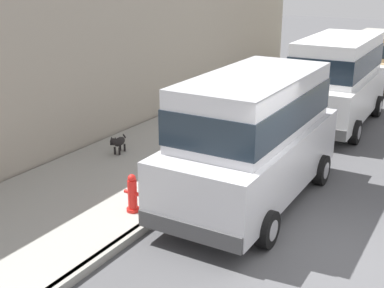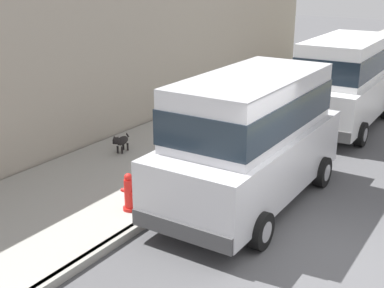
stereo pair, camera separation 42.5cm
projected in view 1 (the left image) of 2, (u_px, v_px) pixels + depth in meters
The scene contains 9 objects.
ground_plane at pixel (339, 260), 8.05m from camera, with size 80.00×80.00×0.00m, color #4C4C4F.
curb at pixel (169, 209), 9.57m from camera, with size 0.16×64.00×0.14m, color gray.
sidewalk at pixel (95, 189), 10.44m from camera, with size 3.60×64.00×0.14m, color #99968E.
car_silver_van at pixel (253, 133), 9.66m from camera, with size 2.17×4.92×2.52m.
car_white_van at pixel (337, 77), 14.53m from camera, with size 2.21×4.94×2.52m.
car_tan_sedan at pixel (382, 60), 19.55m from camera, with size 2.05×4.61×1.92m.
dog_black at pixel (118, 142), 12.13m from camera, with size 0.28×0.75×0.49m.
fire_hydrant at pixel (132, 194), 9.24m from camera, with size 0.34×0.24×0.72m.
building_facade at pixel (147, 51), 14.76m from camera, with size 0.50×20.00×4.15m, color #9E9384.
Camera 1 is at (1.58, -7.21, 4.37)m, focal length 47.82 mm.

